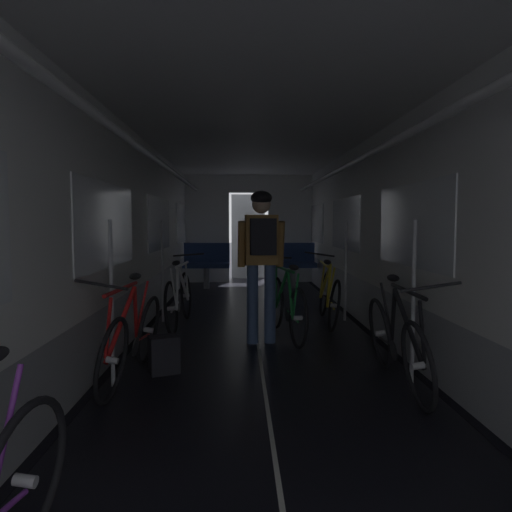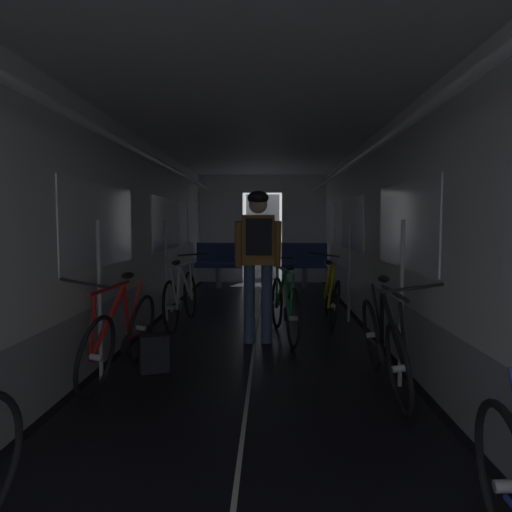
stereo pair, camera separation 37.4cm
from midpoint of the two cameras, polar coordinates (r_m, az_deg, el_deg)
The scene contains 10 objects.
train_car_shell at distance 5.46m, azimuth -1.80°, elevation 7.44°, with size 3.14×12.34×2.57m.
bench_seat_far_left at distance 9.99m, azimuth -7.03°, elevation -0.60°, with size 0.98×0.51×0.95m.
bench_seat_far_right at distance 10.00m, azimuth 3.30°, elevation -0.57°, with size 0.98×0.51×0.95m.
bicycle_white at distance 6.37m, azimuth -10.86°, elevation -4.97°, with size 0.44×1.69×0.95m.
bicycle_black at distance 4.16m, azimuth 14.10°, elevation -9.94°, with size 0.44×1.69×0.96m.
bicycle_yellow at distance 6.52m, azimuth 7.09°, elevation -4.75°, with size 0.44×1.69×0.96m.
bicycle_red at distance 4.36m, azimuth -17.09°, elevation -9.34°, with size 0.48×1.70×0.96m.
person_cyclist_aisle at distance 5.34m, azimuth -1.34°, elevation 0.79°, with size 0.54×0.41×1.73m.
bicycle_green_in_aisle at distance 5.69m, azimuth 1.76°, elevation -5.98°, with size 0.48×1.68×0.94m.
backpack_on_floor at distance 4.55m, azimuth -13.37°, elevation -11.44°, with size 0.26×0.20×0.34m, color black.
Camera 1 is at (-0.20, -1.85, 1.38)m, focal length 33.34 mm.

